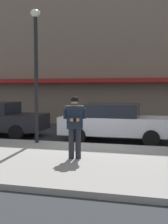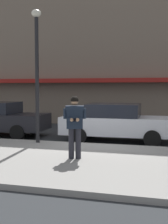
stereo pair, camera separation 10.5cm
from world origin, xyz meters
TOP-DOWN VIEW (x-y plane):
  - ground_plane at (0.00, 0.00)m, footprint 80.00×80.00m
  - sidewalk at (1.00, -2.85)m, footprint 32.00×5.30m
  - curb_paint_line at (1.00, 0.05)m, footprint 28.00×0.12m
  - storefront_facade at (1.00, 8.49)m, footprint 28.00×4.70m
  - parked_sedan_mid at (0.49, 1.11)m, footprint 4.53×2.00m
  - man_texting_on_phone at (-0.06, -2.82)m, footprint 0.63×0.64m
  - street_lamp_post at (-2.20, -0.65)m, footprint 0.36×0.36m

SIDE VIEW (x-z plane):
  - ground_plane at x=0.00m, z-range 0.00..0.00m
  - curb_paint_line at x=1.00m, z-range 0.00..0.01m
  - sidewalk at x=1.00m, z-range 0.00..0.14m
  - parked_sedan_mid at x=0.49m, z-range 0.02..1.56m
  - man_texting_on_phone at x=-0.06m, z-range 0.35..2.15m
  - street_lamp_post at x=-2.20m, z-range 0.70..5.58m
  - storefront_facade at x=1.00m, z-range -0.01..10.74m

